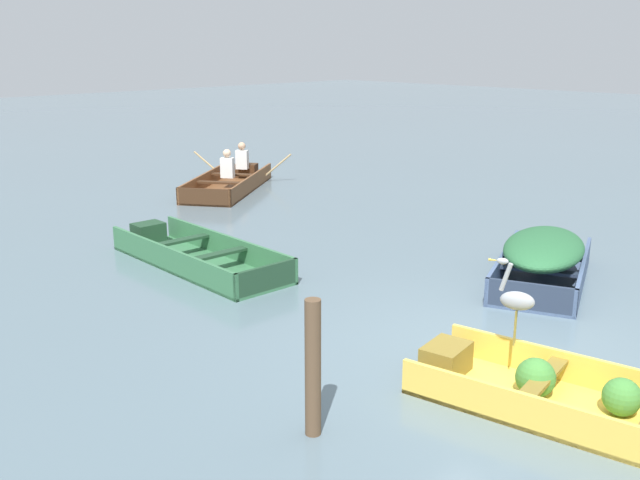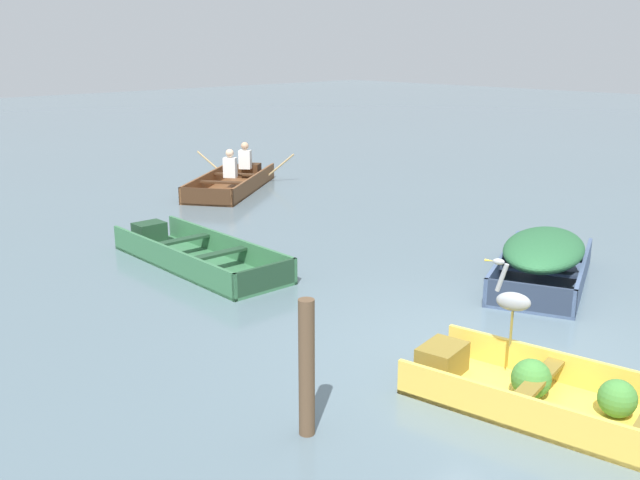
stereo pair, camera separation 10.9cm
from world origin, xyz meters
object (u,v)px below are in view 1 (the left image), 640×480
Objects in this scene: skiff_slate_blue_near_moored at (544,254)px; skiff_green_mid_moored at (193,255)px; rowboat_wooden_brown_with_crew at (231,181)px; mooring_post at (313,368)px; heron_on_dinghy at (516,298)px; dinghy_yellow_foreground at (578,400)px.

skiff_green_mid_moored is at bearing 125.78° from skiff_slate_blue_near_moored.
rowboat_wooden_brown_with_crew is (3.86, 4.07, 0.06)m from skiff_green_mid_moored.
mooring_post is (-5.93, -8.76, 0.42)m from rowboat_wooden_brown_with_crew.
skiff_green_mid_moored is 5.41m from heron_on_dinghy.
rowboat_wooden_brown_with_crew is at bearing 83.48° from skiff_slate_blue_near_moored.
heron_on_dinghy is at bearing -90.72° from skiff_green_mid_moored.
rowboat_wooden_brown_with_crew is 10.23m from heron_on_dinghy.
skiff_slate_blue_near_moored is at bearing -96.52° from rowboat_wooden_brown_with_crew.
skiff_slate_blue_near_moored is 0.83× the size of skiff_green_mid_moored.
mooring_post reaches higher than rowboat_wooden_brown_with_crew.
rowboat_wooden_brown_with_crew is 2.76× the size of mooring_post.
dinghy_yellow_foreground is 2.81× the size of mooring_post.
heron_on_dinghy is at bearing -18.46° from mooring_post.
skiff_green_mid_moored is 5.15m from mooring_post.
mooring_post is at bearing -124.08° from rowboat_wooden_brown_with_crew.
dinghy_yellow_foreground is 10.94m from rowboat_wooden_brown_with_crew.
mooring_post is (-5.00, -0.63, 0.21)m from skiff_slate_blue_near_moored.
skiff_green_mid_moored is at bearing 89.28° from heron_on_dinghy.
heron_on_dinghy is at bearing 81.74° from dinghy_yellow_foreground.
mooring_post is at bearing 161.54° from heron_on_dinghy.
skiff_slate_blue_near_moored is at bearing 33.27° from dinghy_yellow_foreground.
heron_on_dinghy is 2.13m from mooring_post.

